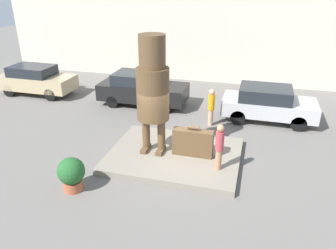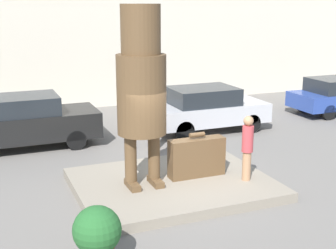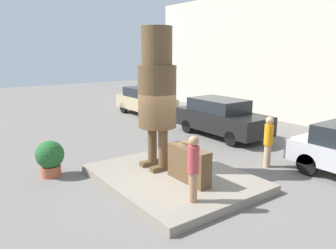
{
  "view_description": "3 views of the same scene",
  "coord_description": "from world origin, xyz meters",
  "px_view_note": "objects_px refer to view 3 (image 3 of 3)",
  "views": [
    {
      "loc": [
        2.58,
        -10.07,
        6.08
      ],
      "look_at": [
        -0.22,
        -0.09,
        1.36
      ],
      "focal_mm": 35.0,
      "sensor_mm": 36.0,
      "label": 1
    },
    {
      "loc": [
        -4.15,
        -9.87,
        4.42
      ],
      "look_at": [
        -0.2,
        -0.2,
        1.7
      ],
      "focal_mm": 50.0,
      "sensor_mm": 36.0,
      "label": 2
    },
    {
      "loc": [
        7.13,
        -5.37,
        3.72
      ],
      "look_at": [
        -0.04,
        -0.15,
        1.72
      ],
      "focal_mm": 35.0,
      "sensor_mm": 36.0,
      "label": 3
    }
  ],
  "objects_px": {
    "parked_car_black": "(221,117)",
    "planter_pot": "(50,157)",
    "giant_suitcase": "(189,164)",
    "tourist": "(193,166)",
    "statue_figure": "(157,88)",
    "worker_hivis": "(268,140)",
    "parked_car_tan": "(145,101)"
  },
  "relations": [
    {
      "from": "parked_car_tan",
      "to": "parked_car_black",
      "type": "bearing_deg",
      "value": 0.27
    },
    {
      "from": "planter_pot",
      "to": "tourist",
      "type": "bearing_deg",
      "value": 26.07
    },
    {
      "from": "statue_figure",
      "to": "worker_hivis",
      "type": "relative_size",
      "value": 2.48
    },
    {
      "from": "statue_figure",
      "to": "worker_hivis",
      "type": "xyz_separation_m",
      "value": [
        1.58,
        3.25,
        -1.75
      ]
    },
    {
      "from": "tourist",
      "to": "worker_hivis",
      "type": "bearing_deg",
      "value": 102.39
    },
    {
      "from": "statue_figure",
      "to": "parked_car_tan",
      "type": "height_order",
      "value": "statue_figure"
    },
    {
      "from": "statue_figure",
      "to": "planter_pot",
      "type": "relative_size",
      "value": 3.78
    },
    {
      "from": "parked_car_black",
      "to": "planter_pot",
      "type": "bearing_deg",
      "value": -86.74
    },
    {
      "from": "giant_suitcase",
      "to": "parked_car_tan",
      "type": "height_order",
      "value": "parked_car_tan"
    },
    {
      "from": "giant_suitcase",
      "to": "planter_pot",
      "type": "height_order",
      "value": "giant_suitcase"
    },
    {
      "from": "statue_figure",
      "to": "giant_suitcase",
      "type": "relative_size",
      "value": 2.93
    },
    {
      "from": "parked_car_black",
      "to": "worker_hivis",
      "type": "height_order",
      "value": "worker_hivis"
    },
    {
      "from": "parked_car_tan",
      "to": "tourist",
      "type": "bearing_deg",
      "value": -26.9
    },
    {
      "from": "parked_car_tan",
      "to": "worker_hivis",
      "type": "relative_size",
      "value": 2.48
    },
    {
      "from": "giant_suitcase",
      "to": "planter_pot",
      "type": "bearing_deg",
      "value": -139.18
    },
    {
      "from": "planter_pot",
      "to": "giant_suitcase",
      "type": "bearing_deg",
      "value": 40.82
    },
    {
      "from": "tourist",
      "to": "parked_car_tan",
      "type": "relative_size",
      "value": 0.39
    },
    {
      "from": "worker_hivis",
      "to": "parked_car_tan",
      "type": "bearing_deg",
      "value": 170.89
    },
    {
      "from": "tourist",
      "to": "giant_suitcase",
      "type": "bearing_deg",
      "value": 144.88
    },
    {
      "from": "giant_suitcase",
      "to": "worker_hivis",
      "type": "relative_size",
      "value": 0.85
    },
    {
      "from": "tourist",
      "to": "worker_hivis",
      "type": "xyz_separation_m",
      "value": [
        -0.86,
        3.91,
        -0.19
      ]
    },
    {
      "from": "giant_suitcase",
      "to": "worker_hivis",
      "type": "distance_m",
      "value": 3.21
    },
    {
      "from": "giant_suitcase",
      "to": "tourist",
      "type": "relative_size",
      "value": 0.89
    },
    {
      "from": "giant_suitcase",
      "to": "parked_car_tan",
      "type": "relative_size",
      "value": 0.34
    },
    {
      "from": "parked_car_black",
      "to": "tourist",
      "type": "bearing_deg",
      "value": -50.1
    },
    {
      "from": "planter_pot",
      "to": "worker_hivis",
      "type": "distance_m",
      "value": 6.85
    },
    {
      "from": "parked_car_tan",
      "to": "worker_hivis",
      "type": "height_order",
      "value": "worker_hivis"
    },
    {
      "from": "giant_suitcase",
      "to": "parked_car_tan",
      "type": "xyz_separation_m",
      "value": [
        -9.87,
        4.81,
        0.13
      ]
    },
    {
      "from": "giant_suitcase",
      "to": "worker_hivis",
      "type": "xyz_separation_m",
      "value": [
        0.15,
        3.2,
        0.2
      ]
    },
    {
      "from": "giant_suitcase",
      "to": "planter_pot",
      "type": "xyz_separation_m",
      "value": [
        -3.2,
        -2.76,
        -0.12
      ]
    },
    {
      "from": "giant_suitcase",
      "to": "planter_pot",
      "type": "distance_m",
      "value": 4.23
    },
    {
      "from": "parked_car_tan",
      "to": "planter_pot",
      "type": "bearing_deg",
      "value": -48.63
    }
  ]
}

